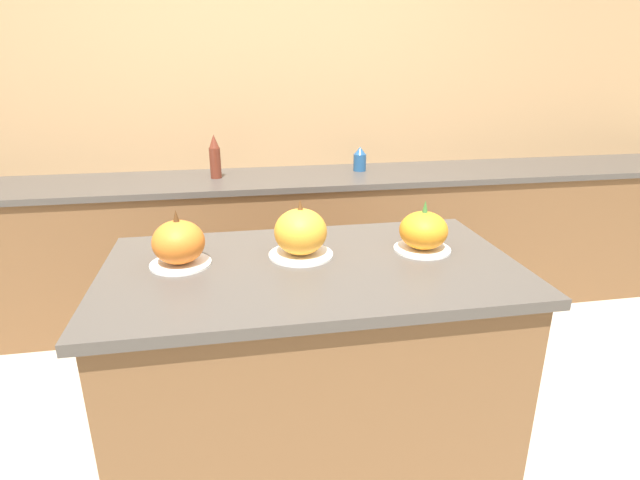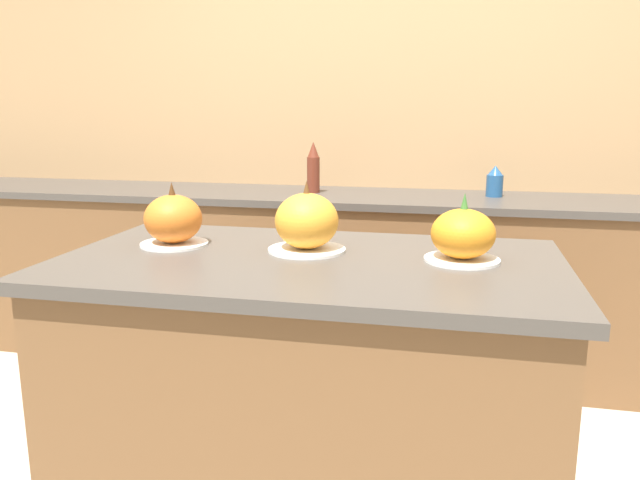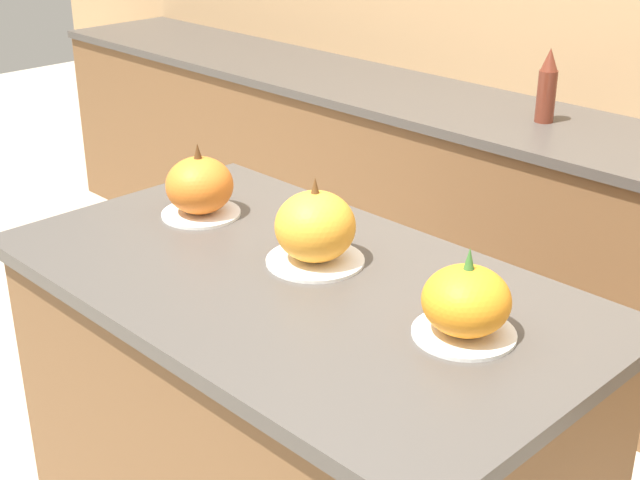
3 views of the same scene
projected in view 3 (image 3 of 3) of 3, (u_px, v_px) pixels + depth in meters
name	position (u px, v px, depth m)	size (l,w,h in m)	color
kitchen_island	(298.00, 452.00, 2.11)	(1.36, 0.77, 0.93)	brown
back_counter	(610.00, 269.00, 3.06)	(6.00, 0.60, 0.90)	brown
pumpkin_cake_left	(200.00, 187.00, 2.22)	(0.20, 0.20, 0.19)	white
pumpkin_cake_center	(315.00, 229.00, 1.96)	(0.22, 0.22, 0.20)	white
pumpkin_cake_right	(466.00, 303.00, 1.67)	(0.20, 0.20, 0.18)	white
bottle_tall	(547.00, 87.00, 3.07)	(0.07, 0.07, 0.26)	maroon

